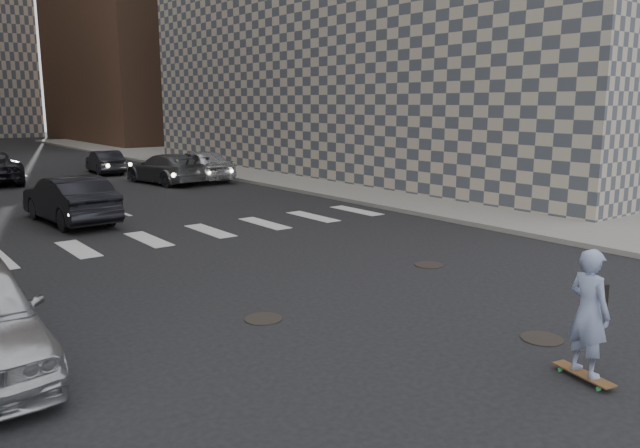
{
  "coord_description": "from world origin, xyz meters",
  "views": [
    {
      "loc": [
        -7.83,
        -8.09,
        3.93
      ],
      "look_at": [
        0.35,
        2.54,
        1.3
      ],
      "focal_mm": 35.0,
      "sensor_mm": 36.0,
      "label": 1
    }
  ],
  "objects_px": {
    "skateboarder": "(589,313)",
    "traffic_car_a": "(70,199)",
    "traffic_car_b": "(166,169)",
    "traffic_car_d": "(199,165)",
    "traffic_car_e": "(105,162)"
  },
  "relations": [
    {
      "from": "skateboarder",
      "to": "traffic_car_a",
      "type": "height_order",
      "value": "skateboarder"
    },
    {
      "from": "traffic_car_b",
      "to": "traffic_car_d",
      "type": "height_order",
      "value": "traffic_car_d"
    },
    {
      "from": "traffic_car_a",
      "to": "traffic_car_e",
      "type": "height_order",
      "value": "traffic_car_a"
    },
    {
      "from": "traffic_car_b",
      "to": "traffic_car_e",
      "type": "distance_m",
      "value": 6.16
    },
    {
      "from": "traffic_car_b",
      "to": "skateboarder",
      "type": "bearing_deg",
      "value": 71.83
    },
    {
      "from": "skateboarder",
      "to": "traffic_car_a",
      "type": "relative_size",
      "value": 0.41
    },
    {
      "from": "skateboarder",
      "to": "traffic_car_d",
      "type": "xyz_separation_m",
      "value": [
        6.22,
        24.35,
        -0.21
      ]
    },
    {
      "from": "traffic_car_a",
      "to": "traffic_car_e",
      "type": "distance_m",
      "value": 14.94
    },
    {
      "from": "skateboarder",
      "to": "traffic_car_e",
      "type": "relative_size",
      "value": 0.5
    },
    {
      "from": "traffic_car_b",
      "to": "traffic_car_e",
      "type": "xyz_separation_m",
      "value": [
        -0.91,
        6.09,
        -0.08
      ]
    },
    {
      "from": "traffic_car_e",
      "to": "traffic_car_d",
      "type": "bearing_deg",
      "value": 118.94
    },
    {
      "from": "skateboarder",
      "to": "traffic_car_d",
      "type": "relative_size",
      "value": 0.41
    },
    {
      "from": "traffic_car_a",
      "to": "traffic_car_d",
      "type": "distance_m",
      "value": 11.39
    },
    {
      "from": "skateboarder",
      "to": "traffic_car_b",
      "type": "height_order",
      "value": "skateboarder"
    },
    {
      "from": "traffic_car_a",
      "to": "traffic_car_e",
      "type": "bearing_deg",
      "value": -116.66
    }
  ]
}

